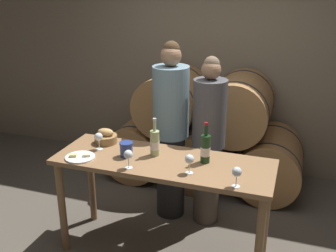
% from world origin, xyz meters
% --- Properties ---
extents(ground_plane, '(10.00, 10.00, 0.00)m').
position_xyz_m(ground_plane, '(0.00, 0.00, 0.00)').
color(ground_plane, '#564F44').
extents(stone_wall_back, '(10.00, 0.12, 3.20)m').
position_xyz_m(stone_wall_back, '(0.00, 1.97, 1.60)').
color(stone_wall_back, gray).
rests_on(stone_wall_back, ground_plane).
extents(barrel_stack, '(2.24, 0.87, 1.32)m').
position_xyz_m(barrel_stack, '(-0.00, 1.42, 0.59)').
color(barrel_stack, '#9E7042').
rests_on(barrel_stack, ground_plane).
extents(tasting_table, '(1.79, 0.63, 0.90)m').
position_xyz_m(tasting_table, '(0.00, 0.00, 0.77)').
color(tasting_table, olive).
rests_on(tasting_table, ground_plane).
extents(person_left, '(0.34, 0.34, 1.76)m').
position_xyz_m(person_left, '(-0.14, 0.62, 0.90)').
color(person_left, '#232326').
rests_on(person_left, ground_plane).
extents(person_right, '(0.31, 0.31, 1.65)m').
position_xyz_m(person_right, '(0.23, 0.62, 0.84)').
color(person_right, '#4C4238').
rests_on(person_right, ground_plane).
extents(wine_bottle_red, '(0.08, 0.08, 0.34)m').
position_xyz_m(wine_bottle_red, '(0.33, 0.07, 1.01)').
color(wine_bottle_red, '#193819').
rests_on(wine_bottle_red, tasting_table).
extents(wine_bottle_white, '(0.08, 0.08, 0.32)m').
position_xyz_m(wine_bottle_white, '(-0.10, 0.07, 1.01)').
color(wine_bottle_white, '#ADBC7F').
rests_on(wine_bottle_white, tasting_table).
extents(blue_crock, '(0.11, 0.11, 0.12)m').
position_xyz_m(blue_crock, '(-0.31, -0.03, 0.96)').
color(blue_crock, navy).
rests_on(blue_crock, tasting_table).
extents(bread_basket, '(0.20, 0.20, 0.14)m').
position_xyz_m(bread_basket, '(-0.60, 0.17, 0.95)').
color(bread_basket, olive).
rests_on(bread_basket, tasting_table).
extents(cheese_plate, '(0.24, 0.24, 0.04)m').
position_xyz_m(cheese_plate, '(-0.66, -0.18, 0.90)').
color(cheese_plate, white).
rests_on(cheese_plate, tasting_table).
extents(wine_glass_far_left, '(0.07, 0.07, 0.15)m').
position_xyz_m(wine_glass_far_left, '(-0.59, 0.02, 1.01)').
color(wine_glass_far_left, white).
rests_on(wine_glass_far_left, tasting_table).
extents(wine_glass_left, '(0.07, 0.07, 0.15)m').
position_xyz_m(wine_glass_left, '(-0.20, -0.22, 1.01)').
color(wine_glass_left, white).
rests_on(wine_glass_left, tasting_table).
extents(wine_glass_center, '(0.07, 0.07, 0.15)m').
position_xyz_m(wine_glass_center, '(0.26, -0.15, 1.01)').
color(wine_glass_center, white).
rests_on(wine_glass_center, tasting_table).
extents(wine_glass_right, '(0.07, 0.07, 0.15)m').
position_xyz_m(wine_glass_right, '(0.63, -0.25, 1.01)').
color(wine_glass_right, white).
rests_on(wine_glass_right, tasting_table).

